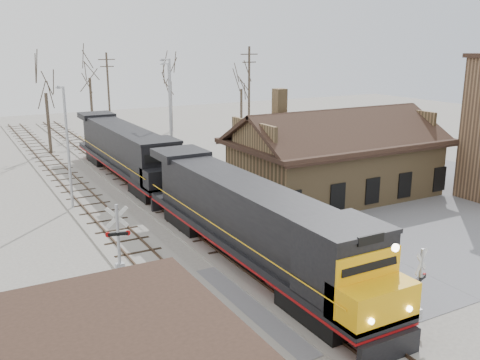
# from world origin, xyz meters

# --- Properties ---
(ground) EXTENTS (140.00, 140.00, 0.00)m
(ground) POSITION_xyz_m (0.00, 0.00, 0.00)
(ground) COLOR #A49E94
(ground) RESTS_ON ground
(road) EXTENTS (60.00, 9.00, 0.03)m
(road) POSITION_xyz_m (0.00, 0.00, 0.01)
(road) COLOR slate
(road) RESTS_ON ground
(parking_lot) EXTENTS (22.00, 26.00, 0.03)m
(parking_lot) POSITION_xyz_m (18.00, 4.00, 0.02)
(parking_lot) COLOR slate
(parking_lot) RESTS_ON ground
(track_main) EXTENTS (3.40, 90.00, 0.24)m
(track_main) POSITION_xyz_m (0.00, 15.00, 0.07)
(track_main) COLOR #A49E94
(track_main) RESTS_ON ground
(track_siding) EXTENTS (3.40, 90.00, 0.24)m
(track_siding) POSITION_xyz_m (-4.50, 15.00, 0.07)
(track_siding) COLOR #A49E94
(track_siding) RESTS_ON ground
(depot) EXTENTS (15.20, 9.31, 7.90)m
(depot) POSITION_xyz_m (11.99, 12.00, 2.41)
(depot) COLOR olive
(depot) RESTS_ON ground
(locomotive_lead) EXTENTS (3.01, 20.15, 4.47)m
(locomotive_lead) POSITION_xyz_m (0.00, 3.44, 2.35)
(locomotive_lead) COLOR black
(locomotive_lead) RESTS_ON ground
(locomotive_trailing) EXTENTS (3.01, 20.15, 4.23)m
(locomotive_trailing) POSITION_xyz_m (0.00, 23.87, 2.35)
(locomotive_trailing) COLOR black
(locomotive_trailing) RESTS_ON ground
(crossbuck_near) EXTENTS (0.97, 0.41, 3.53)m
(crossbuck_near) POSITION_xyz_m (2.45, -4.94, 1.69)
(crossbuck_near) COLOR #A5A8AD
(crossbuck_near) RESTS_ON ground
(crossbuck_far) EXTENTS (1.12, 0.37, 3.99)m
(crossbuck_far) POSITION_xyz_m (-6.45, 4.73, 1.88)
(crossbuck_far) COLOR #A5A8AD
(crossbuck_far) RESTS_ON ground
(streetlight_a) EXTENTS (0.25, 2.04, 8.29)m
(streetlight_a) POSITION_xyz_m (-5.79, 18.07, 4.67)
(streetlight_a) COLOR #A5A8AD
(streetlight_a) RESTS_ON ground
(streetlight_b) EXTENTS (0.25, 2.04, 9.74)m
(streetlight_b) POSITION_xyz_m (3.87, 23.73, 5.41)
(streetlight_b) COLOR #A5A8AD
(streetlight_b) RESTS_ON ground
(streetlight_c) EXTENTS (0.25, 2.04, 8.86)m
(streetlight_c) POSITION_xyz_m (8.71, 36.30, 4.97)
(streetlight_c) COLOR #A5A8AD
(streetlight_c) RESTS_ON ground
(utility_pole_b) EXTENTS (2.00, 0.24, 9.83)m
(utility_pole_b) POSITION_xyz_m (4.68, 45.25, 5.14)
(utility_pole_b) COLOR #382D23
(utility_pole_b) RESTS_ON ground
(utility_pole_c) EXTENTS (2.00, 0.24, 10.60)m
(utility_pole_c) POSITION_xyz_m (15.52, 30.77, 5.53)
(utility_pole_c) COLOR #382D23
(utility_pole_c) RESTS_ON ground
(tree_b) EXTENTS (4.10, 4.10, 10.05)m
(tree_b) POSITION_xyz_m (-3.67, 37.65, 7.15)
(tree_b) COLOR #382D23
(tree_b) RESTS_ON ground
(tree_c) EXTENTS (4.57, 4.57, 11.20)m
(tree_c) POSITION_xyz_m (3.02, 47.13, 7.98)
(tree_c) COLOR #382D23
(tree_c) RESTS_ON ground
(tree_d) EXTENTS (4.17, 4.17, 10.21)m
(tree_d) POSITION_xyz_m (12.38, 44.85, 7.27)
(tree_d) COLOR #382D23
(tree_d) RESTS_ON ground
(tree_e) EXTENTS (3.57, 3.57, 8.75)m
(tree_e) POSITION_xyz_m (19.95, 40.34, 6.22)
(tree_e) COLOR #382D23
(tree_e) RESTS_ON ground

